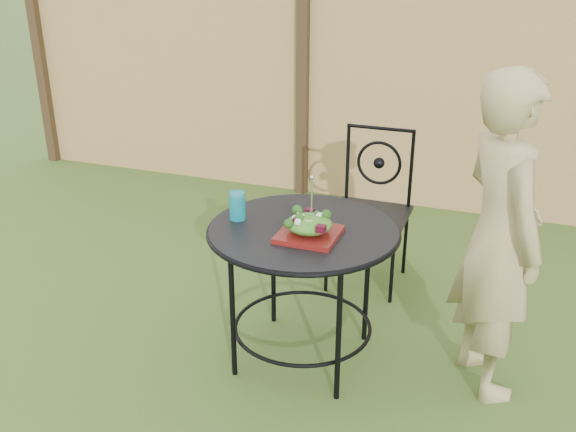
% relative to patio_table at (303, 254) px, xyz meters
% --- Properties ---
extents(ground, '(60.00, 60.00, 0.00)m').
position_rel_patio_table_xyz_m(ground, '(0.50, 0.12, -0.59)').
color(ground, '#264014').
rests_on(ground, ground).
extents(fence, '(8.00, 0.12, 1.90)m').
position_rel_patio_table_xyz_m(fence, '(0.50, 2.31, 0.36)').
color(fence, tan).
rests_on(fence, ground).
extents(patio_table, '(0.92, 0.92, 0.72)m').
position_rel_patio_table_xyz_m(patio_table, '(0.00, 0.00, 0.00)').
color(patio_table, black).
rests_on(patio_table, ground).
extents(patio_chair, '(0.46, 0.46, 0.95)m').
position_rel_patio_table_xyz_m(patio_chair, '(0.11, 0.95, -0.08)').
color(patio_chair, black).
rests_on(patio_chair, ground).
extents(diner, '(0.60, 0.66, 1.52)m').
position_rel_patio_table_xyz_m(diner, '(0.88, 0.13, 0.17)').
color(diner, '#9D8B59').
rests_on(diner, ground).
extents(salad_plate, '(0.27, 0.27, 0.02)m').
position_rel_patio_table_xyz_m(salad_plate, '(0.06, -0.09, 0.15)').
color(salad_plate, '#43090B').
rests_on(salad_plate, patio_table).
extents(salad, '(0.21, 0.21, 0.08)m').
position_rel_patio_table_xyz_m(salad, '(0.06, -0.09, 0.20)').
color(salad, '#235614').
rests_on(salad, salad_plate).
extents(fork, '(0.01, 0.01, 0.18)m').
position_rel_patio_table_xyz_m(fork, '(0.07, -0.09, 0.33)').
color(fork, silver).
rests_on(fork, salad).
extents(drinking_glass, '(0.08, 0.08, 0.14)m').
position_rel_patio_table_xyz_m(drinking_glass, '(-0.34, -0.01, 0.21)').
color(drinking_glass, '#0C808B').
rests_on(drinking_glass, patio_table).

